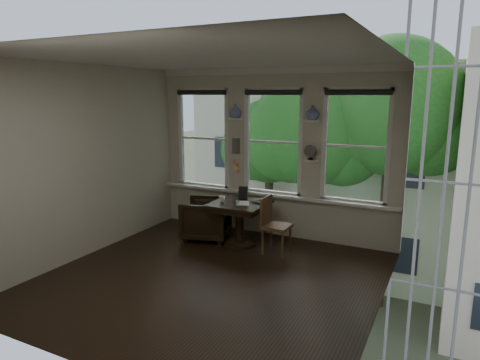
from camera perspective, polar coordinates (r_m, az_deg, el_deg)
The scene contains 25 objects.
ground at distance 6.17m, azimuth -3.84°, elevation -12.95°, with size 4.50×4.50×0.00m, color black.
ceiling at distance 5.64m, azimuth -4.25°, elevation 16.02°, with size 4.50×4.50×0.00m, color silver.
wall_back at distance 7.72m, azimuth 4.51°, elevation 3.60°, with size 4.50×4.50×0.00m, color beige.
wall_front at distance 4.00m, azimuth -20.70°, elevation -4.45°, with size 4.50×4.50×0.00m, color beige.
wall_left at distance 7.12m, azimuth -19.82°, elevation 2.30°, with size 4.50×4.50×0.00m, color beige.
wall_right at distance 4.99m, azimuth 18.83°, elevation -1.29°, with size 4.50×4.50×0.00m, color beige.
window_left at distance 8.34m, azimuth -4.77°, elevation 5.56°, with size 1.10×0.12×1.90m, color white, non-canonical shape.
window_center at distance 7.69m, azimuth 4.54°, elevation 5.07°, with size 1.10×0.12×1.90m, color white, non-canonical shape.
window_right at distance 7.28m, azimuth 15.20°, elevation 4.35°, with size 1.10×0.12×1.90m, color white, non-canonical shape.
shelf_left at distance 7.87m, azimuth -0.64°, elevation 8.17°, with size 0.26×0.16×0.03m, color white.
shelf_right at distance 7.32m, azimuth 9.60°, elevation 7.77°, with size 0.26×0.16×0.03m, color white.
intercom at distance 7.94m, azimuth -0.53°, elevation 4.58°, with size 0.14×0.06×0.28m, color #59544F.
sticky_notes at distance 8.00m, azimuth -0.51°, elevation 2.09°, with size 0.16×0.01×0.24m, color pink, non-canonical shape.
desk_fan at distance 7.36m, azimuth 9.40°, elevation 3.34°, with size 0.20×0.20×0.24m, color #59544F, non-canonical shape.
vase_left at distance 7.86m, azimuth -0.64°, elevation 9.18°, with size 0.24×0.24×0.25m, color silver.
vase_right at distance 7.32m, azimuth 9.63°, elevation 8.86°, with size 0.24×0.24×0.25m, color silver.
table at distance 7.30m, azimuth -0.05°, elevation -5.87°, with size 0.90×0.90×0.75m, color black, non-canonical shape.
armchair_left at distance 7.65m, azimuth -4.59°, elevation -5.17°, with size 0.78×0.80×0.73m, color black.
cushion_red at distance 7.63m, azimuth -4.60°, elevation -4.56°, with size 0.45×0.45×0.06m, color maroon.
side_chair_right at distance 6.94m, azimuth 4.91°, elevation -6.11°, with size 0.42×0.42×0.92m, color #4B2F1A, non-canonical shape.
laptop at distance 7.14m, azimuth 2.38°, elevation -3.06°, with size 0.29×0.19×0.02m, color black.
mug at distance 7.25m, azimuth -2.41°, elevation -2.53°, with size 0.11×0.11×0.10m, color white.
drinking_glass at distance 7.08m, azimuth -0.55°, elevation -2.91°, with size 0.11×0.11×0.09m, color white.
tablet at distance 7.42m, azimuth 0.40°, elevation -1.71°, with size 0.16×0.02×0.22m, color black.
papers at distance 7.15m, azimuth 0.33°, elevation -3.10°, with size 0.22×0.30×0.00m, color silver.
Camera 1 is at (2.88, -4.84, 2.54)m, focal length 32.00 mm.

